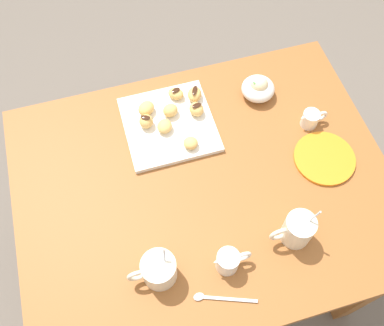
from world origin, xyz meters
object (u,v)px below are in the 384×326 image
Objects in this scene: coffee_mug_cream_left at (297,229)px; chocolate_sauce_pitcher at (311,118)px; saucer_orange_left at (324,158)px; beignet_2 at (191,143)px; coffee_mug_cream_right at (158,270)px; beignet_3 at (146,108)px; beignet_4 at (195,94)px; beignet_5 at (170,110)px; cream_pitcher_white at (228,261)px; pastry_plate_square at (169,125)px; beignet_7 at (146,121)px; beignet_1 at (165,126)px; beignet_0 at (176,94)px; beignet_6 at (197,109)px; ice_cream_bowl at (258,88)px; dining_table at (204,202)px.

coffee_mug_cream_left is 0.38m from chocolate_sauce_pitcher.
beignet_2 is (0.37, -0.15, 0.03)m from saucer_orange_left.
coffee_mug_cream_right reaches higher than beignet_3.
beignet_4 is 0.10m from beignet_5.
coffee_mug_cream_right is 0.18m from cream_pitcher_white.
coffee_mug_cream_left is 1.65× the size of chocolate_sauce_pitcher.
pastry_plate_square is 5.93× the size of beignet_7.
beignet_1 is 0.90× the size of beignet_4.
beignet_0 is 1.10× the size of beignet_7.
beignet_6 is 1.07× the size of beignet_7.
coffee_mug_cream_right is 0.39m from beignet_2.
cream_pitcher_white reaches higher than beignet_6.
beignet_7 is at bearing -56.46° from coffee_mug_cream_left.
cream_pitcher_white reaches higher than pastry_plate_square.
beignet_5 is 0.08m from beignet_7.
chocolate_sauce_pitcher is at bearing 126.87° from ice_cream_bowl.
beignet_3 is at bearing 16.58° from beignet_0.
coffee_mug_cream_right reaches higher than dining_table.
beignet_6 is 0.16m from beignet_7.
coffee_mug_cream_left reaches higher than beignet_0.
beignet_0 is (0.37, -0.21, 0.00)m from chocolate_sauce_pitcher.
coffee_mug_cream_right is 0.57m from beignet_0.
beignet_0 is 0.11m from beignet_3.
beignet_2 is at bearing -21.50° from saucer_orange_left.
beignet_3 is 1.16× the size of beignet_5.
beignet_0 is (-0.05, -0.09, 0.02)m from pastry_plate_square.
beignet_6 is (-0.09, -0.01, 0.03)m from pastry_plate_square.
coffee_mug_cream_right is 0.66m from ice_cream_bowl.
dining_table is 0.29m from cream_pitcher_white.
ice_cream_bowl is 2.44× the size of beignet_2.
saucer_orange_left reaches higher than dining_table.
beignet_7 is (-0.08, -0.46, -0.01)m from coffee_mug_cream_right.
beignet_2 is 0.13m from beignet_5.
coffee_mug_cream_right is 1.25× the size of ice_cream_bowl.
beignet_2 is at bearing 135.05° from beignet_7.
saucer_orange_left is 0.55m from beignet_7.
beignet_5 is (-0.07, 0.03, 0.00)m from beignet_3.
coffee_mug_cream_right is 1.45× the size of chocolate_sauce_pitcher.
beignet_0 is 0.94× the size of beignet_3.
beignet_6 is at bearing 79.25° from beignet_4.
beignet_7 is (0.01, 0.05, 0.00)m from beignet_3.
beignet_4 reaches higher than beignet_2.
dining_table is at bearing 79.28° from beignet_4.
coffee_mug_cream_left is 0.40m from beignet_2.
beignet_3 is (0.48, -0.18, 0.00)m from chocolate_sauce_pitcher.
ice_cream_bowl is (-0.07, -0.48, -0.02)m from coffee_mug_cream_left.
cream_pitcher_white is at bearing 61.93° from ice_cream_bowl.
beignet_7 is at bearing -27.98° from saucer_orange_left.
beignet_1 is at bearing -27.57° from saucer_orange_left.
coffee_mug_cream_left is at bearing 120.64° from beignet_1.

